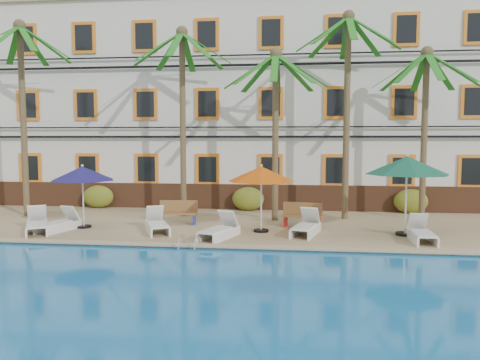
# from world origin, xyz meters

# --- Properties ---
(ground) EXTENTS (100.00, 100.00, 0.00)m
(ground) POSITION_xyz_m (0.00, 0.00, 0.00)
(ground) COLOR #384C23
(ground) RESTS_ON ground
(pool_deck) EXTENTS (30.00, 12.00, 0.25)m
(pool_deck) POSITION_xyz_m (0.00, 5.00, 0.12)
(pool_deck) COLOR tan
(pool_deck) RESTS_ON ground
(swimming_pool) EXTENTS (26.00, 12.00, 0.20)m
(swimming_pool) POSITION_xyz_m (0.00, -7.00, 0.10)
(swimming_pool) COLOR #176FB3
(swimming_pool) RESTS_ON ground
(pool_coping) EXTENTS (30.00, 0.35, 0.06)m
(pool_coping) POSITION_xyz_m (0.00, -0.90, 0.28)
(pool_coping) COLOR tan
(pool_coping) RESTS_ON pool_deck
(hotel_building) EXTENTS (25.40, 6.44, 10.22)m
(hotel_building) POSITION_xyz_m (0.00, 9.98, 5.37)
(hotel_building) COLOR silver
(hotel_building) RESTS_ON pool_deck
(palm_a) EXTENTS (4.21, 4.21, 8.36)m
(palm_a) POSITION_xyz_m (-8.92, 3.90, 5.58)
(palm_a) COLOR brown
(palm_a) RESTS_ON pool_deck
(palm_b) EXTENTS (4.21, 4.21, 8.10)m
(palm_b) POSITION_xyz_m (-2.15, 4.75, 5.43)
(palm_b) COLOR brown
(palm_b) RESTS_ON pool_deck
(palm_c) EXTENTS (4.21, 4.21, 7.00)m
(palm_c) POSITION_xyz_m (1.84, 4.11, 4.79)
(palm_c) COLOR brown
(palm_c) RESTS_ON pool_deck
(palm_d) EXTENTS (4.21, 4.21, 8.55)m
(palm_d) POSITION_xyz_m (4.75, 4.80, 5.69)
(palm_d) COLOR brown
(palm_d) RESTS_ON pool_deck
(palm_e) EXTENTS (4.21, 4.21, 7.06)m
(palm_e) POSITION_xyz_m (7.86, 4.84, 4.83)
(palm_e) COLOR brown
(palm_e) RESTS_ON pool_deck
(shrub_left) EXTENTS (1.50, 0.90, 1.10)m
(shrub_left) POSITION_xyz_m (-6.84, 6.60, 0.80)
(shrub_left) COLOR #1B5117
(shrub_left) RESTS_ON pool_deck
(shrub_mid) EXTENTS (1.50, 0.90, 1.10)m
(shrub_mid) POSITION_xyz_m (0.48, 6.60, 0.80)
(shrub_mid) COLOR #1B5117
(shrub_mid) RESTS_ON pool_deck
(shrub_right) EXTENTS (1.50, 0.90, 1.10)m
(shrub_right) POSITION_xyz_m (7.84, 6.60, 0.80)
(shrub_right) COLOR #1B5117
(shrub_right) RESTS_ON pool_deck
(umbrella_blue) EXTENTS (2.39, 2.39, 2.40)m
(umbrella_blue) POSITION_xyz_m (-5.27, 1.65, 2.29)
(umbrella_blue) COLOR black
(umbrella_blue) RESTS_ON pool_deck
(umbrella_red) EXTENTS (2.44, 2.44, 2.44)m
(umbrella_red) POSITION_xyz_m (1.45, 1.65, 2.33)
(umbrella_red) COLOR black
(umbrella_red) RESTS_ON pool_deck
(umbrella_green) EXTENTS (2.84, 2.84, 2.83)m
(umbrella_green) POSITION_xyz_m (6.47, 1.60, 2.67)
(umbrella_green) COLOR black
(umbrella_green) RESTS_ON pool_deck
(lounger_a) EXTENTS (1.58, 2.07, 0.93)m
(lounger_a) POSITION_xyz_m (-6.51, 0.54, 0.55)
(lounger_a) COLOR white
(lounger_a) RESTS_ON pool_deck
(lounger_b) EXTENTS (1.08, 1.93, 0.86)m
(lounger_b) POSITION_xyz_m (-5.89, 0.99, 0.53)
(lounger_b) COLOR white
(lounger_b) RESTS_ON pool_deck
(lounger_c) EXTENTS (1.41, 2.03, 0.91)m
(lounger_c) POSITION_xyz_m (-2.27, 1.12, 0.54)
(lounger_c) COLOR white
(lounger_c) RESTS_ON pool_deck
(lounger_d) EXTENTS (1.27, 2.00, 0.89)m
(lounger_d) POSITION_xyz_m (0.14, 0.39, 0.54)
(lounger_d) COLOR white
(lounger_d) RESTS_ON pool_deck
(lounger_e) EXTENTS (1.16, 2.03, 0.91)m
(lounger_e) POSITION_xyz_m (3.05, 1.31, 0.54)
(lounger_e) COLOR white
(lounger_e) RESTS_ON pool_deck
(lounger_f) EXTENTS (0.72, 1.86, 0.87)m
(lounger_f) POSITION_xyz_m (6.78, 0.66, 0.53)
(lounger_f) COLOR white
(lounger_f) RESTS_ON pool_deck
(bench_left) EXTENTS (1.54, 0.64, 0.93)m
(bench_left) POSITION_xyz_m (-1.91, 2.79, 0.72)
(bench_left) COLOR olive
(bench_left) RESTS_ON pool_deck
(bench_right) EXTENTS (1.56, 0.75, 0.93)m
(bench_right) POSITION_xyz_m (2.96, 2.71, 0.72)
(bench_right) COLOR olive
(bench_right) RESTS_ON pool_deck
(pool_ladder) EXTENTS (0.54, 0.74, 0.74)m
(pool_ladder) POSITION_xyz_m (-0.60, -1.00, 0.25)
(pool_ladder) COLOR silver
(pool_ladder) RESTS_ON ground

